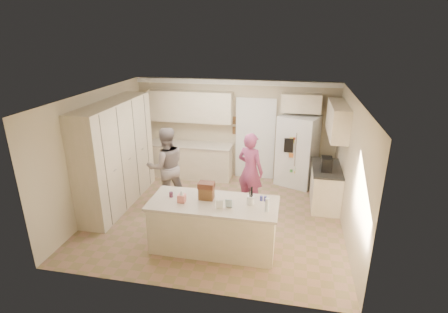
% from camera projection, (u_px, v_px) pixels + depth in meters
% --- Properties ---
extents(floor, '(5.20, 4.60, 0.02)m').
position_uv_depth(floor, '(216.00, 216.00, 7.52)').
color(floor, '#98715B').
rests_on(floor, ground).
extents(ceiling, '(5.20, 4.60, 0.02)m').
position_uv_depth(ceiling, '(215.00, 95.00, 6.61)').
color(ceiling, white).
rests_on(ceiling, wall_back).
extents(wall_back, '(5.20, 0.02, 2.60)m').
position_uv_depth(wall_back, '(235.00, 129.00, 9.19)').
color(wall_back, beige).
rests_on(wall_back, ground).
extents(wall_front, '(5.20, 0.02, 2.60)m').
position_uv_depth(wall_front, '(180.00, 216.00, 4.94)').
color(wall_front, beige).
rests_on(wall_front, ground).
extents(wall_left, '(0.02, 4.60, 2.60)m').
position_uv_depth(wall_left, '(98.00, 151.00, 7.54)').
color(wall_left, beige).
rests_on(wall_left, ground).
extents(wall_right, '(0.02, 4.60, 2.60)m').
position_uv_depth(wall_right, '(351.00, 169.00, 6.58)').
color(wall_right, beige).
rests_on(wall_right, ground).
extents(crown_back, '(5.20, 0.08, 0.12)m').
position_uv_depth(crown_back, '(235.00, 82.00, 8.72)').
color(crown_back, white).
rests_on(crown_back, wall_back).
extents(pantry_bank, '(0.60, 2.60, 2.35)m').
position_uv_depth(pantry_bank, '(116.00, 155.00, 7.71)').
color(pantry_bank, beige).
rests_on(pantry_bank, floor).
extents(back_base_cab, '(2.20, 0.60, 0.88)m').
position_uv_depth(back_base_cab, '(191.00, 161.00, 9.41)').
color(back_base_cab, beige).
rests_on(back_base_cab, floor).
extents(back_countertop, '(2.24, 0.63, 0.04)m').
position_uv_depth(back_countertop, '(190.00, 145.00, 9.24)').
color(back_countertop, beige).
rests_on(back_countertop, back_base_cab).
extents(back_upper_cab, '(2.20, 0.35, 0.80)m').
position_uv_depth(back_upper_cab, '(190.00, 106.00, 9.02)').
color(back_upper_cab, beige).
rests_on(back_upper_cab, wall_back).
extents(doorway_opening, '(0.90, 0.06, 2.10)m').
position_uv_depth(doorway_opening, '(255.00, 140.00, 9.15)').
color(doorway_opening, black).
rests_on(doorway_opening, floor).
extents(doorway_casing, '(1.02, 0.03, 2.22)m').
position_uv_depth(doorway_casing, '(255.00, 140.00, 9.11)').
color(doorway_casing, white).
rests_on(doorway_casing, floor).
extents(wall_frame_upper, '(0.15, 0.02, 0.20)m').
position_uv_depth(wall_frame_upper, '(235.00, 120.00, 9.06)').
color(wall_frame_upper, brown).
rests_on(wall_frame_upper, wall_back).
extents(wall_frame_lower, '(0.15, 0.02, 0.20)m').
position_uv_depth(wall_frame_lower, '(235.00, 130.00, 9.16)').
color(wall_frame_lower, brown).
rests_on(wall_frame_lower, wall_back).
extents(refrigerator, '(1.10, 0.99, 1.80)m').
position_uv_depth(refrigerator, '(297.00, 151.00, 8.78)').
color(refrigerator, white).
rests_on(refrigerator, floor).
extents(fridge_seam, '(0.02, 0.02, 1.78)m').
position_uv_depth(fridge_seam, '(297.00, 156.00, 8.45)').
color(fridge_seam, gray).
rests_on(fridge_seam, refrigerator).
extents(fridge_dispenser, '(0.22, 0.03, 0.35)m').
position_uv_depth(fridge_dispenser, '(289.00, 145.00, 8.40)').
color(fridge_dispenser, black).
rests_on(fridge_dispenser, refrigerator).
extents(fridge_handle_l, '(0.02, 0.02, 0.85)m').
position_uv_depth(fridge_handle_l, '(296.00, 150.00, 8.40)').
color(fridge_handle_l, silver).
rests_on(fridge_handle_l, refrigerator).
extents(fridge_handle_r, '(0.02, 0.02, 0.85)m').
position_uv_depth(fridge_handle_r, '(300.00, 150.00, 8.38)').
color(fridge_handle_r, silver).
rests_on(fridge_handle_r, refrigerator).
extents(over_fridge_cab, '(0.95, 0.35, 0.45)m').
position_uv_depth(over_fridge_cab, '(301.00, 103.00, 8.44)').
color(over_fridge_cab, beige).
rests_on(over_fridge_cab, wall_back).
extents(right_base_cab, '(0.60, 1.20, 0.88)m').
position_uv_depth(right_base_cab, '(325.00, 187.00, 7.86)').
color(right_base_cab, beige).
rests_on(right_base_cab, floor).
extents(right_countertop, '(0.63, 1.24, 0.04)m').
position_uv_depth(right_countertop, '(327.00, 168.00, 7.70)').
color(right_countertop, '#2D2B28').
rests_on(right_countertop, right_base_cab).
extents(right_upper_cab, '(0.35, 1.50, 0.70)m').
position_uv_depth(right_upper_cab, '(338.00, 120.00, 7.50)').
color(right_upper_cab, beige).
rests_on(right_upper_cab, wall_right).
extents(coffee_maker, '(0.22, 0.28, 0.30)m').
position_uv_depth(coffee_maker, '(327.00, 164.00, 7.47)').
color(coffee_maker, black).
rests_on(coffee_maker, right_countertop).
extents(island_base, '(2.20, 0.90, 0.88)m').
position_uv_depth(island_base, '(214.00, 226.00, 6.31)').
color(island_base, beige).
rests_on(island_base, floor).
extents(island_top, '(2.28, 0.96, 0.05)m').
position_uv_depth(island_top, '(213.00, 203.00, 6.15)').
color(island_top, beige).
rests_on(island_top, island_base).
extents(utensil_crock, '(0.13, 0.13, 0.15)m').
position_uv_depth(utensil_crock, '(251.00, 200.00, 6.04)').
color(utensil_crock, white).
rests_on(utensil_crock, island_top).
extents(tissue_box, '(0.13, 0.13, 0.14)m').
position_uv_depth(tissue_box, '(182.00, 198.00, 6.13)').
color(tissue_box, '#EE8277').
rests_on(tissue_box, island_top).
extents(tissue_plume, '(0.08, 0.08, 0.08)m').
position_uv_depth(tissue_plume, '(181.00, 193.00, 6.09)').
color(tissue_plume, white).
rests_on(tissue_plume, tissue_box).
extents(dollhouse_body, '(0.26, 0.18, 0.22)m').
position_uv_depth(dollhouse_body, '(206.00, 193.00, 6.23)').
color(dollhouse_body, brown).
rests_on(dollhouse_body, island_top).
extents(dollhouse_roof, '(0.28, 0.20, 0.10)m').
position_uv_depth(dollhouse_roof, '(206.00, 185.00, 6.17)').
color(dollhouse_roof, '#592D1E').
rests_on(dollhouse_roof, dollhouse_body).
extents(jam_jar, '(0.07, 0.07, 0.09)m').
position_uv_depth(jam_jar, '(171.00, 195.00, 6.32)').
color(jam_jar, '#59263F').
rests_on(jam_jar, island_top).
extents(greeting_card_a, '(0.12, 0.06, 0.16)m').
position_uv_depth(greeting_card_a, '(219.00, 204.00, 5.90)').
color(greeting_card_a, white).
rests_on(greeting_card_a, island_top).
extents(greeting_card_b, '(0.12, 0.05, 0.16)m').
position_uv_depth(greeting_card_b, '(229.00, 204.00, 5.92)').
color(greeting_card_b, silver).
rests_on(greeting_card_b, island_top).
extents(water_bottle, '(0.07, 0.07, 0.24)m').
position_uv_depth(water_bottle, '(267.00, 205.00, 5.79)').
color(water_bottle, silver).
rests_on(water_bottle, island_top).
extents(shaker_salt, '(0.05, 0.05, 0.09)m').
position_uv_depth(shaker_salt, '(261.00, 198.00, 6.18)').
color(shaker_salt, '#373894').
rests_on(shaker_salt, island_top).
extents(shaker_pepper, '(0.05, 0.05, 0.09)m').
position_uv_depth(shaker_pepper, '(265.00, 199.00, 6.17)').
color(shaker_pepper, '#373894').
rests_on(shaker_pepper, island_top).
extents(teen_boy, '(1.10, 1.04, 1.79)m').
position_uv_depth(teen_boy, '(166.00, 166.00, 7.80)').
color(teen_boy, '#9C9794').
rests_on(teen_boy, floor).
extents(teen_girl, '(0.74, 0.64, 1.72)m').
position_uv_depth(teen_girl, '(250.00, 170.00, 7.68)').
color(teen_girl, '#BA4F68').
rests_on(teen_girl, floor).
extents(fridge_magnets, '(0.76, 0.02, 1.44)m').
position_uv_depth(fridge_magnets, '(297.00, 156.00, 8.45)').
color(fridge_magnets, tan).
rests_on(fridge_magnets, refrigerator).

